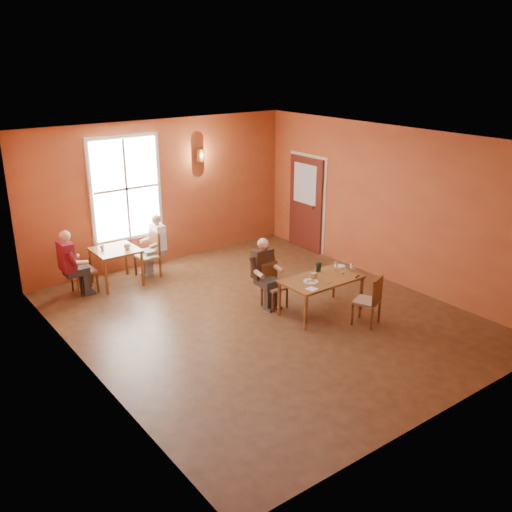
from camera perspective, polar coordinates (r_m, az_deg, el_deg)
ground at (r=9.77m, az=0.70°, el=-6.13°), size 6.00×7.00×0.01m
wall_back at (r=12.08m, az=-9.43°, el=6.28°), size 6.00×0.04×3.00m
wall_front at (r=6.94m, az=18.59°, el=-4.82°), size 6.00×0.04×3.00m
wall_left at (r=7.86m, az=-16.93°, el=-1.73°), size 0.04×7.00×3.00m
wall_right at (r=11.22m, az=13.08°, el=4.99°), size 0.04×7.00×3.00m
ceiling at (r=8.87m, az=0.79°, el=11.57°), size 6.00×7.00×0.04m
window at (r=11.66m, az=-12.87°, el=6.57°), size 1.36×0.10×1.96m
door at (r=12.84m, az=4.97°, el=5.21°), size 0.12×1.04×2.10m
wall_sconce at (r=12.28m, az=-5.62°, el=10.01°), size 0.16×0.16×0.28m
main_table at (r=9.87m, az=6.48°, el=-3.94°), size 1.36×0.76×0.64m
chair_diner_main at (r=9.99m, az=1.85°, el=-3.03°), size 0.35×0.35×0.79m
diner_main at (r=9.89m, az=1.97°, el=-2.02°), size 0.48×0.48×1.19m
chair_empty at (r=9.54m, az=11.02°, el=-4.35°), size 0.49×0.49×0.85m
plate_food at (r=9.57m, az=5.51°, el=-2.51°), size 0.28×0.28×0.03m
sandwich at (r=9.66m, az=5.80°, el=-2.08°), size 0.09×0.09×0.10m
goblet_a at (r=10.07m, az=8.00°, el=-1.02°), size 0.08×0.08×0.17m
goblet_b at (r=10.07m, az=9.57°, el=-1.17°), size 0.07×0.07×0.16m
goblet_c at (r=9.78m, az=8.64°, el=-1.73°), size 0.08×0.08×0.16m
menu_stand at (r=10.00m, az=6.26°, el=-1.12°), size 0.10×0.05×0.17m
knife at (r=9.57m, az=7.43°, el=-2.69°), size 0.18×0.05×0.00m
napkin at (r=9.30m, az=5.59°, el=-3.29°), size 0.17×0.17×0.01m
side_plate at (r=10.33m, az=8.47°, el=-0.99°), size 0.21×0.21×0.01m
sunglasses at (r=9.90m, az=10.10°, el=-2.02°), size 0.12×0.07×0.01m
second_table at (r=11.30m, az=-13.76°, el=-1.04°), size 0.81×0.81×0.72m
chair_diner_white at (r=11.52m, az=-10.84°, el=0.10°), size 0.40×0.40×0.91m
diner_white at (r=11.48m, az=-10.75°, el=0.75°), size 0.47×0.47×1.18m
chair_diner_maroon at (r=11.06m, az=-16.87°, el=-1.31°), size 0.39×0.39×0.89m
diner_maroon at (r=11.00m, az=-17.11°, el=-0.51°), size 0.49×0.49×1.24m
cup_a at (r=11.12m, az=-12.78°, el=0.91°), size 0.12×0.12×0.09m
cup_b at (r=11.22m, az=-15.13°, el=0.83°), size 0.11×0.11×0.08m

